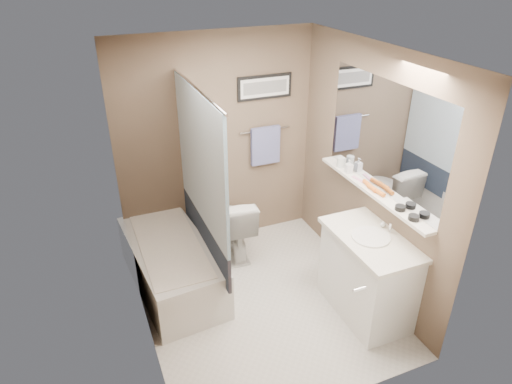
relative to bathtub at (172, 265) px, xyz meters
name	(u,v)px	position (x,y,z in m)	size (l,w,h in m)	color
ground	(262,301)	(0.75, -0.58, -0.25)	(2.50, 2.50, 0.00)	beige
ceiling	(264,55)	(0.75, -0.58, 2.13)	(2.20, 2.50, 0.04)	silver
wall_back	(218,145)	(0.75, 0.65, 0.95)	(2.20, 0.04, 2.40)	brown
wall_front	(338,277)	(0.75, -1.81, 0.95)	(2.20, 0.04, 2.40)	brown
wall_left	(137,219)	(-0.33, -0.58, 0.95)	(0.04, 2.50, 2.40)	brown
wall_right	(367,174)	(1.83, -0.58, 0.95)	(0.04, 2.50, 2.40)	brown
tile_surround	(129,212)	(-0.34, -0.08, 0.75)	(0.02, 1.55, 2.00)	tan
curtain_rod	(196,88)	(0.35, -0.08, 1.80)	(0.02, 0.02, 1.55)	silver
curtain_upper	(201,159)	(0.35, -0.08, 1.15)	(0.03, 1.45, 1.28)	white
curtain_lower	(205,235)	(0.35, -0.08, 0.33)	(0.03, 1.45, 0.36)	#222D3F
mirror	(383,137)	(1.84, -0.73, 1.37)	(0.02, 1.60, 1.00)	silver
shelf	(371,191)	(1.79, -0.73, 0.85)	(0.12, 1.60, 0.03)	silver
towel_bar	(265,130)	(1.30, 0.64, 1.05)	(0.02, 0.02, 0.60)	silver
towel	(265,146)	(1.30, 0.62, 0.87)	(0.34, 0.05, 0.44)	#8E96CF
art_frame	(265,87)	(1.30, 0.65, 1.53)	(0.62, 0.03, 0.26)	black
art_mat	(265,87)	(1.30, 0.64, 1.53)	(0.56, 0.00, 0.20)	white
art_image	(265,87)	(1.30, 0.64, 1.53)	(0.50, 0.00, 0.13)	#595959
door	(403,282)	(1.30, -1.82, 0.75)	(0.80, 0.02, 2.00)	silver
door_handle	(360,289)	(0.97, -1.77, 0.75)	(0.02, 0.02, 0.10)	silver
bathtub	(172,265)	(0.00, 0.00, 0.00)	(0.70, 1.50, 0.50)	silver
tub_rim	(169,245)	(0.00, 0.00, 0.25)	(0.56, 1.36, 0.02)	white
toilet	(233,225)	(0.77, 0.31, 0.12)	(0.41, 0.72, 0.74)	silver
vanity	(367,277)	(1.60, -1.07, 0.15)	(0.50, 0.90, 0.80)	white
countertop	(371,239)	(1.59, -1.07, 0.57)	(0.54, 0.96, 0.04)	silver
sink_basin	(371,237)	(1.58, -1.07, 0.60)	(0.34, 0.34, 0.01)	silver
faucet_spout	(390,228)	(1.78, -1.07, 0.64)	(0.02, 0.02, 0.10)	silver
faucet_knob	(383,224)	(1.78, -0.97, 0.62)	(0.05, 0.05, 0.05)	silver
candle_bowl_near	(414,218)	(1.79, -1.31, 0.89)	(0.09, 0.09, 0.04)	black
candle_bowl_far	(400,208)	(1.79, -1.14, 0.89)	(0.09, 0.09, 0.04)	black
hair_brush_front	(376,190)	(1.79, -0.80, 0.89)	(0.04, 0.04, 0.22)	orange
hair_brush_back	(370,186)	(1.79, -0.70, 0.89)	(0.04, 0.04, 0.22)	orange
pink_comb	(358,179)	(1.79, -0.51, 0.87)	(0.03, 0.16, 0.01)	pink
glass_jar	(341,162)	(1.79, -0.19, 0.92)	(0.08, 0.08, 0.10)	silver
soap_bottle	(349,166)	(1.79, -0.34, 0.93)	(0.06, 0.06, 0.14)	#999999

